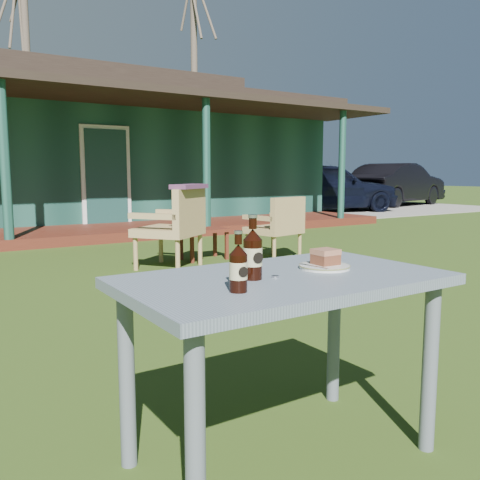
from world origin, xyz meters
TOP-DOWN VIEW (x-y plane):
  - ground at (0.00, 0.00)m, footprint 80.00×80.00m
  - gravel_strip at (10.50, 8.50)m, footprint 9.00×6.00m
  - tree_mid at (3.00, 18.50)m, footprint 0.28×0.28m
  - tree_right at (9.50, 17.00)m, footprint 0.28×0.28m
  - car_near at (8.87, 7.92)m, footprint 4.52×2.72m
  - car_far at (12.93, 8.73)m, footprint 4.59×2.38m
  - cafe_table at (0.00, -1.60)m, footprint 1.20×0.70m
  - plate at (0.22, -1.58)m, footprint 0.20×0.20m
  - cake_slice at (0.24, -1.57)m, footprint 0.09×0.09m
  - fork at (0.16, -1.59)m, footprint 0.03×0.14m
  - cola_bottle_near at (-0.14, -1.59)m, footprint 0.07×0.07m
  - cola_bottle_far at (-0.29, -1.73)m, footprint 0.06×0.06m
  - bottle_cap at (-0.05, -1.62)m, footprint 0.03×0.03m
  - armchair_left at (1.40, 2.24)m, footprint 0.94×0.93m
  - armchair_right at (2.79, 2.10)m, footprint 0.70×0.67m
  - floral_throw at (1.51, 2.09)m, footprint 0.60×0.52m
  - side_table at (1.97, 2.59)m, footprint 0.60×0.40m

SIDE VIEW (x-z plane):
  - ground at x=0.00m, z-range 0.00..0.00m
  - gravel_strip at x=10.50m, z-range 0.00..0.02m
  - side_table at x=1.97m, z-range 0.14..0.54m
  - armchair_right at x=2.79m, z-range 0.05..0.85m
  - armchair_left at x=1.40m, z-range 0.06..0.99m
  - cafe_table at x=0.00m, z-range 0.26..0.98m
  - car_near at x=8.87m, z-range 0.00..1.44m
  - car_far at x=12.93m, z-range 0.00..1.44m
  - bottle_cap at x=-0.05m, z-range 0.72..0.73m
  - plate at x=0.22m, z-range 0.72..0.74m
  - fork at x=0.16m, z-range 0.73..0.74m
  - cake_slice at x=0.24m, z-range 0.73..0.80m
  - cola_bottle_far at x=-0.29m, z-range 0.70..0.90m
  - cola_bottle_near at x=-0.14m, z-range 0.70..0.93m
  - floral_throw at x=1.51m, z-range 0.93..0.98m
  - tree_mid at x=3.00m, z-range 0.00..9.50m
  - tree_right at x=9.50m, z-range 0.00..11.00m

